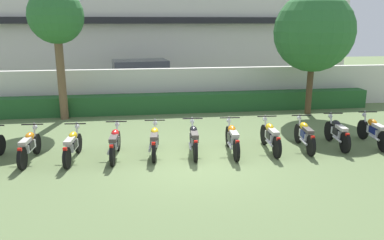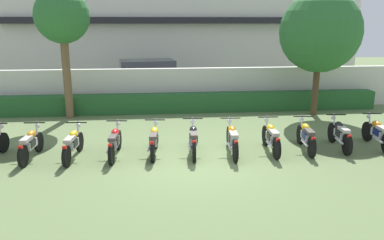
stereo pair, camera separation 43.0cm
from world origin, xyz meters
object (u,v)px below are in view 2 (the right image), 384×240
at_px(motorcycle_in_row_4, 154,140).
at_px(motorcycle_in_row_6, 232,139).
at_px(motorcycle_in_row_2, 73,144).
at_px(motorcycle_in_row_7, 271,137).
at_px(tree_far_side, 320,32).
at_px(motorcycle_in_row_3, 115,142).
at_px(motorcycle_in_row_5, 193,139).
at_px(motorcycle_in_row_9, 340,134).
at_px(motorcycle_in_row_10, 378,133).
at_px(motorcycle_in_row_8, 306,136).
at_px(parked_car, 151,79).
at_px(tree_near_inspector, 62,18).
at_px(motorcycle_in_row_1, 31,144).

relative_size(motorcycle_in_row_4, motorcycle_in_row_6, 0.91).
relative_size(motorcycle_in_row_2, motorcycle_in_row_7, 0.98).
height_order(tree_far_side, motorcycle_in_row_3, tree_far_side).
bearing_deg(tree_far_side, motorcycle_in_row_5, -141.86).
xyz_separation_m(motorcycle_in_row_9, motorcycle_in_row_10, (1.19, -0.03, 0.00)).
distance_m(motorcycle_in_row_9, motorcycle_in_row_10, 1.19).
bearing_deg(motorcycle_in_row_6, motorcycle_in_row_8, -84.33).
distance_m(parked_car, motorcycle_in_row_7, 9.73).
bearing_deg(motorcycle_in_row_5, tree_near_inspector, 47.25).
bearing_deg(motorcycle_in_row_7, motorcycle_in_row_1, 91.75).
height_order(motorcycle_in_row_5, motorcycle_in_row_7, motorcycle_in_row_7).
xyz_separation_m(tree_near_inspector, motorcycle_in_row_3, (2.26, -4.78, -3.45)).
height_order(motorcycle_in_row_1, motorcycle_in_row_8, motorcycle_in_row_8).
bearing_deg(motorcycle_in_row_8, motorcycle_in_row_7, 97.27).
distance_m(motorcycle_in_row_2, motorcycle_in_row_4, 2.28).
relative_size(motorcycle_in_row_5, motorcycle_in_row_10, 0.98).
distance_m(tree_far_side, motorcycle_in_row_10, 5.18).
relative_size(motorcycle_in_row_1, motorcycle_in_row_4, 1.01).
relative_size(parked_car, motorcycle_in_row_4, 2.62).
bearing_deg(motorcycle_in_row_4, motorcycle_in_row_6, -89.59).
bearing_deg(motorcycle_in_row_6, motorcycle_in_row_5, 88.21).
xyz_separation_m(tree_near_inspector, motorcycle_in_row_8, (7.90, -4.81, -3.44)).
relative_size(motorcycle_in_row_5, motorcycle_in_row_9, 1.03).
distance_m(motorcycle_in_row_5, motorcycle_in_row_6, 1.13).
xyz_separation_m(motorcycle_in_row_4, motorcycle_in_row_6, (2.26, -0.17, 0.01)).
xyz_separation_m(motorcycle_in_row_2, motorcycle_in_row_4, (2.28, 0.10, 0.00)).
bearing_deg(tree_near_inspector, motorcycle_in_row_1, -90.91).
xyz_separation_m(parked_car, motorcycle_in_row_3, (-0.97, -8.98, -0.49)).
relative_size(motorcycle_in_row_2, motorcycle_in_row_6, 0.94).
bearing_deg(motorcycle_in_row_6, motorcycle_in_row_2, 92.91).
bearing_deg(motorcycle_in_row_6, tree_far_side, -40.90).
bearing_deg(motorcycle_in_row_1, parked_car, -17.45).
distance_m(tree_far_side, motorcycle_in_row_2, 10.34).
height_order(motorcycle_in_row_1, motorcycle_in_row_5, motorcycle_in_row_5).
relative_size(motorcycle_in_row_1, motorcycle_in_row_10, 0.94).
height_order(parked_car, motorcycle_in_row_1, parked_car).
bearing_deg(motorcycle_in_row_8, motorcycle_in_row_6, 98.37).
bearing_deg(tree_far_side, parked_car, 145.45).
distance_m(motorcycle_in_row_1, motorcycle_in_row_6, 5.72).
distance_m(motorcycle_in_row_3, motorcycle_in_row_7, 4.56).
bearing_deg(motorcycle_in_row_3, parked_car, -2.40).
xyz_separation_m(motorcycle_in_row_4, motorcycle_in_row_8, (4.52, -0.09, 0.01)).
bearing_deg(motorcycle_in_row_5, tree_far_side, -47.94).
relative_size(motorcycle_in_row_4, motorcycle_in_row_10, 0.93).
height_order(motorcycle_in_row_1, motorcycle_in_row_10, motorcycle_in_row_10).
relative_size(tree_near_inspector, motorcycle_in_row_8, 2.73).
xyz_separation_m(parked_car, motorcycle_in_row_7, (3.60, -9.03, -0.48)).
xyz_separation_m(motorcycle_in_row_2, motorcycle_in_row_9, (7.90, 0.10, 0.02)).
bearing_deg(motorcycle_in_row_3, motorcycle_in_row_8, -86.60).
distance_m(motorcycle_in_row_2, motorcycle_in_row_7, 5.73).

